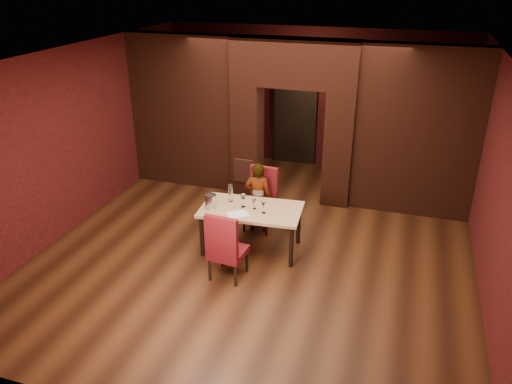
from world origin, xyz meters
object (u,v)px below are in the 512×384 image
person_seated (258,198)px  wine_bucket (211,201)px  dining_table (251,229)px  wine_glass_c (264,207)px  potted_plant (293,217)px  chair_far (260,200)px  wine_glass_a (243,201)px  chair_near (228,244)px  wine_glass_b (254,204)px  water_bottle (231,193)px

person_seated → wine_bucket: 1.03m
dining_table → person_seated: size_ratio=1.26×
dining_table → wine_bucket: (-0.64, -0.18, 0.50)m
wine_glass_c → potted_plant: (0.24, 1.07, -0.67)m
wine_bucket → potted_plant: size_ratio=0.55×
potted_plant → chair_far: bearing=-158.8°
wine_glass_a → wine_glass_c: (0.39, -0.11, -0.01)m
chair_near → potted_plant: chair_near is taller
chair_near → wine_glass_b: chair_near is taller
chair_far → chair_near: (-0.00, -1.62, -0.00)m
person_seated → wine_glass_b: 0.71m
wine_glass_a → wine_bucket: wine_bucket is taller
chair_near → wine_bucket: 0.95m
wine_bucket → potted_plant: bearing=45.4°
chair_near → potted_plant: 1.97m
dining_table → chair_far: bearing=91.9°
chair_far → potted_plant: chair_far is taller
wine_glass_b → wine_glass_c: (0.19, -0.10, 0.01)m
wine_glass_c → water_bottle: (-0.66, 0.24, 0.06)m
chair_near → wine_glass_a: size_ratio=5.02×
dining_table → chair_near: chair_near is taller
chair_near → wine_glass_a: 0.95m
wine_glass_c → water_bottle: size_ratio=0.63×
person_seated → wine_glass_a: bearing=81.5°
dining_table → potted_plant: dining_table is taller
dining_table → wine_bucket: size_ratio=7.15×
person_seated → water_bottle: size_ratio=4.08×
wine_glass_b → water_bottle: 0.50m
wine_glass_a → wine_bucket: 0.53m
chair_far → wine_glass_b: chair_far is taller
chair_near → wine_bucket: size_ratio=4.89×
wine_glass_a → potted_plant: 1.33m
chair_near → person_seated: 1.54m
dining_table → wine_glass_c: wine_glass_c is taller
person_seated → wine_glass_b: person_seated is taller
wine_bucket → wine_glass_a: bearing=20.8°
wine_glass_c → dining_table: bearing=158.7°
water_bottle → potted_plant: bearing=42.3°
person_seated → wine_glass_c: 0.86m
dining_table → wine_glass_a: size_ratio=7.34×
dining_table → wine_bucket: bearing=-169.1°
wine_bucket → chair_far: bearing=58.9°
person_seated → wine_glass_b: (0.15, -0.66, 0.21)m
chair_near → potted_plant: size_ratio=2.68×
chair_near → wine_glass_c: (0.34, 0.78, 0.31)m
water_bottle → wine_glass_c: bearing=-20.2°
wine_glass_b → wine_bucket: wine_bucket is taller
person_seated → wine_glass_a: 0.69m
wine_glass_b → water_bottle: (-0.47, 0.14, 0.07)m
chair_near → wine_glass_c: bearing=-108.9°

